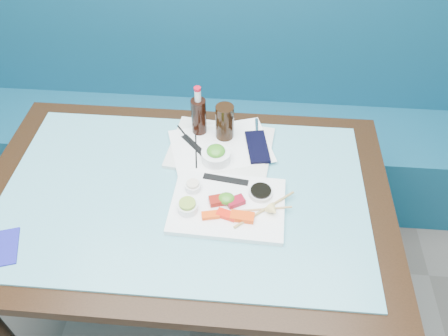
# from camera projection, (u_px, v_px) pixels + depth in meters

# --- Properties ---
(booth_bench) EXTENTS (3.00, 0.56, 1.17)m
(booth_bench) POSITION_uv_depth(u_px,v_px,m) (212.00, 120.00, 2.33)
(booth_bench) COLOR navy
(booth_bench) RESTS_ON ground
(dining_table) EXTENTS (1.40, 0.90, 0.75)m
(dining_table) POSITION_uv_depth(u_px,v_px,m) (186.00, 210.00, 1.54)
(dining_table) COLOR black
(dining_table) RESTS_ON ground
(glass_top) EXTENTS (1.22, 0.76, 0.01)m
(glass_top) POSITION_uv_depth(u_px,v_px,m) (184.00, 193.00, 1.47)
(glass_top) COLOR #59A3B2
(glass_top) RESTS_ON dining_table
(sashimi_plate) EXTENTS (0.38, 0.28, 0.02)m
(sashimi_plate) POSITION_uv_depth(u_px,v_px,m) (228.00, 206.00, 1.42)
(sashimi_plate) COLOR white
(sashimi_plate) RESTS_ON glass_top
(salmon_left) EXTENTS (0.06, 0.04, 0.01)m
(salmon_left) POSITION_uv_depth(u_px,v_px,m) (211.00, 215.00, 1.37)
(salmon_left) COLOR #FF470A
(salmon_left) RESTS_ON sashimi_plate
(salmon_mid) EXTENTS (0.07, 0.05, 0.02)m
(salmon_mid) POSITION_uv_depth(u_px,v_px,m) (226.00, 215.00, 1.37)
(salmon_mid) COLOR red
(salmon_mid) RESTS_ON sashimi_plate
(salmon_right) EXTENTS (0.08, 0.04, 0.02)m
(salmon_right) POSITION_uv_depth(u_px,v_px,m) (242.00, 217.00, 1.36)
(salmon_right) COLOR #F54309
(salmon_right) RESTS_ON sashimi_plate
(tuna_left) EXTENTS (0.07, 0.05, 0.02)m
(tuna_left) POSITION_uv_depth(u_px,v_px,m) (219.00, 200.00, 1.41)
(tuna_left) COLOR maroon
(tuna_left) RESTS_ON sashimi_plate
(tuna_right) EXTENTS (0.07, 0.06, 0.02)m
(tuna_right) POSITION_uv_depth(u_px,v_px,m) (236.00, 201.00, 1.41)
(tuna_right) COLOR maroon
(tuna_right) RESTS_ON sashimi_plate
(seaweed_garnish) EXTENTS (0.06, 0.05, 0.03)m
(seaweed_garnish) POSITION_uv_depth(u_px,v_px,m) (226.00, 199.00, 1.41)
(seaweed_garnish) COLOR #3B811D
(seaweed_garnish) RESTS_ON sashimi_plate
(ramekin_wasabi) EXTENTS (0.08, 0.08, 0.03)m
(ramekin_wasabi) POSITION_uv_depth(u_px,v_px,m) (188.00, 207.00, 1.38)
(ramekin_wasabi) COLOR white
(ramekin_wasabi) RESTS_ON sashimi_plate
(wasabi_fill) EXTENTS (0.06, 0.06, 0.01)m
(wasabi_fill) POSITION_uv_depth(u_px,v_px,m) (187.00, 203.00, 1.37)
(wasabi_fill) COLOR #7FA434
(wasabi_fill) RESTS_ON ramekin_wasabi
(ramekin_ginger) EXTENTS (0.06, 0.06, 0.02)m
(ramekin_ginger) POSITION_uv_depth(u_px,v_px,m) (193.00, 187.00, 1.45)
(ramekin_ginger) COLOR white
(ramekin_ginger) RESTS_ON sashimi_plate
(ginger_fill) EXTENTS (0.05, 0.05, 0.01)m
(ginger_fill) POSITION_uv_depth(u_px,v_px,m) (193.00, 184.00, 1.44)
(ginger_fill) COLOR beige
(ginger_fill) RESTS_ON ramekin_ginger
(soy_dish) EXTENTS (0.09, 0.09, 0.02)m
(soy_dish) POSITION_uv_depth(u_px,v_px,m) (261.00, 193.00, 1.43)
(soy_dish) COLOR silver
(soy_dish) RESTS_ON sashimi_plate
(soy_fill) EXTENTS (0.09, 0.09, 0.01)m
(soy_fill) POSITION_uv_depth(u_px,v_px,m) (261.00, 191.00, 1.43)
(soy_fill) COLOR black
(soy_fill) RESTS_ON soy_dish
(lemon_wedge) EXTENTS (0.05, 0.05, 0.04)m
(lemon_wedge) POSITION_uv_depth(u_px,v_px,m) (273.00, 210.00, 1.37)
(lemon_wedge) COLOR #FFD978
(lemon_wedge) RESTS_ON sashimi_plate
(chopstick_sleeve) EXTENTS (0.16, 0.05, 0.00)m
(chopstick_sleeve) POSITION_uv_depth(u_px,v_px,m) (226.00, 179.00, 1.48)
(chopstick_sleeve) COLOR black
(chopstick_sleeve) RESTS_ON sashimi_plate
(wooden_chopstick_a) EXTENTS (0.19, 0.04, 0.01)m
(wooden_chopstick_a) POSITION_uv_depth(u_px,v_px,m) (262.00, 209.00, 1.39)
(wooden_chopstick_a) COLOR tan
(wooden_chopstick_a) RESTS_ON sashimi_plate
(wooden_chopstick_b) EXTENTS (0.19, 0.17, 0.01)m
(wooden_chopstick_b) POSITION_uv_depth(u_px,v_px,m) (265.00, 209.00, 1.39)
(wooden_chopstick_b) COLOR #A6884E
(wooden_chopstick_b) RESTS_ON sashimi_plate
(serving_tray) EXTENTS (0.40, 0.32, 0.01)m
(serving_tray) POSITION_uv_depth(u_px,v_px,m) (221.00, 147.00, 1.61)
(serving_tray) COLOR silver
(serving_tray) RESTS_ON glass_top
(paper_placemat) EXTENTS (0.42, 0.35, 0.00)m
(paper_placemat) POSITION_uv_depth(u_px,v_px,m) (221.00, 146.00, 1.61)
(paper_placemat) COLOR white
(paper_placemat) RESTS_ON serving_tray
(seaweed_bowl) EXTENTS (0.11, 0.11, 0.04)m
(seaweed_bowl) POSITION_uv_depth(u_px,v_px,m) (216.00, 156.00, 1.54)
(seaweed_bowl) COLOR white
(seaweed_bowl) RESTS_ON serving_tray
(seaweed_salad) EXTENTS (0.07, 0.07, 0.03)m
(seaweed_salad) POSITION_uv_depth(u_px,v_px,m) (216.00, 151.00, 1.52)
(seaweed_salad) COLOR #37871F
(seaweed_salad) RESTS_ON seaweed_bowl
(cola_glass) EXTENTS (0.08, 0.08, 0.14)m
(cola_glass) POSITION_uv_depth(u_px,v_px,m) (225.00, 122.00, 1.60)
(cola_glass) COLOR black
(cola_glass) RESTS_ON serving_tray
(navy_pouch) EXTENTS (0.10, 0.18, 0.01)m
(navy_pouch) POSITION_uv_depth(u_px,v_px,m) (257.00, 147.00, 1.60)
(navy_pouch) COLOR black
(navy_pouch) RESTS_ON serving_tray
(fork) EXTENTS (0.02, 0.10, 0.01)m
(fork) POSITION_uv_depth(u_px,v_px,m) (257.00, 128.00, 1.67)
(fork) COLOR silver
(fork) RESTS_ON serving_tray
(black_chopstick_a) EXTENTS (0.16, 0.22, 0.01)m
(black_chopstick_a) POSITION_uv_depth(u_px,v_px,m) (194.00, 146.00, 1.60)
(black_chopstick_a) COLOR black
(black_chopstick_a) RESTS_ON serving_tray
(black_chopstick_b) EXTENTS (0.04, 0.23, 0.01)m
(black_chopstick_b) POSITION_uv_depth(u_px,v_px,m) (196.00, 146.00, 1.60)
(black_chopstick_b) COLOR black
(black_chopstick_b) RESTS_ON serving_tray
(tray_sleeve) EXTENTS (0.12, 0.12, 0.00)m
(tray_sleeve) POSITION_uv_depth(u_px,v_px,m) (195.00, 146.00, 1.61)
(tray_sleeve) COLOR black
(tray_sleeve) RESTS_ON serving_tray
(cola_bottle_body) EXTENTS (0.06, 0.06, 0.16)m
(cola_bottle_body) POSITION_uv_depth(u_px,v_px,m) (199.00, 118.00, 1.62)
(cola_bottle_body) COLOR black
(cola_bottle_body) RESTS_ON glass_top
(cola_bottle_neck) EXTENTS (0.03, 0.03, 0.05)m
(cola_bottle_neck) POSITION_uv_depth(u_px,v_px,m) (198.00, 95.00, 1.54)
(cola_bottle_neck) COLOR white
(cola_bottle_neck) RESTS_ON cola_bottle_body
(cola_bottle_cap) EXTENTS (0.03, 0.03, 0.01)m
(cola_bottle_cap) POSITION_uv_depth(u_px,v_px,m) (197.00, 89.00, 1.52)
(cola_bottle_cap) COLOR #B70B20
(cola_bottle_cap) RESTS_ON cola_bottle_neck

